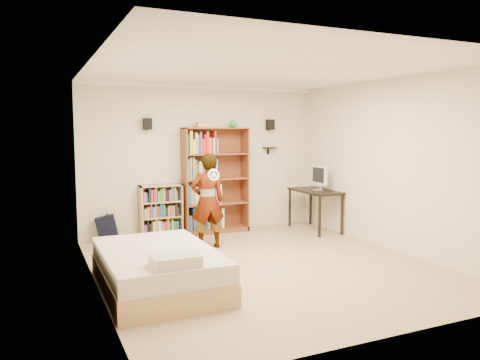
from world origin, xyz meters
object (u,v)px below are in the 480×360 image
at_px(low_bookshelf, 161,211).
at_px(computer_desk, 315,210).
at_px(daybed, 158,264).
at_px(person, 207,201).
at_px(tall_bookshelf, 216,180).

distance_m(low_bookshelf, computer_desk, 2.87).
bearing_deg(daybed, person, 52.36).
relative_size(low_bookshelf, person, 0.61).
bearing_deg(computer_desk, person, -169.57).
distance_m(tall_bookshelf, person, 1.20).
bearing_deg(tall_bookshelf, person, -117.52).
relative_size(tall_bookshelf, computer_desk, 1.72).
distance_m(tall_bookshelf, daybed, 3.22).
xyz_separation_m(low_bookshelf, person, (0.48, -1.08, 0.30)).
relative_size(low_bookshelf, daybed, 0.47).
bearing_deg(daybed, tall_bookshelf, 56.13).
bearing_deg(computer_desk, low_bookshelf, 166.77).
bearing_deg(low_bookshelf, computer_desk, -13.23).
bearing_deg(tall_bookshelf, low_bookshelf, 177.82).
bearing_deg(computer_desk, daybed, -150.48).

